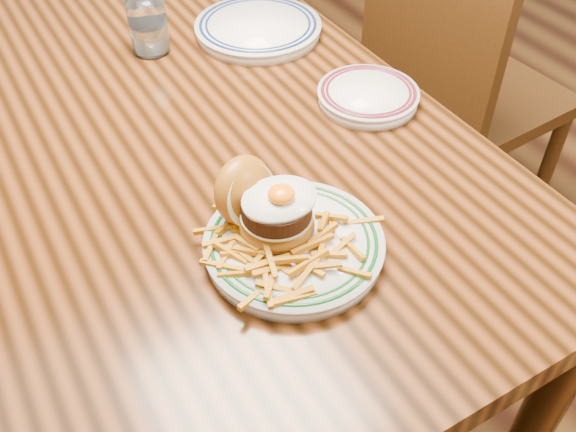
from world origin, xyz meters
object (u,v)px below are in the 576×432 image
table (170,129)px  side_plate (368,95)px  chair_right (453,86)px  main_plate (286,231)px

table → side_plate: 0.40m
chair_right → main_plate: 0.96m
table → main_plate: bearing=-90.5°
side_plate → table: bearing=144.1°
table → chair_right: size_ratio=1.71×
chair_right → main_plate: size_ratio=3.44×
table → main_plate: (-0.00, -0.47, 0.12)m
table → main_plate: size_ratio=5.89×
chair_right → side_plate: bearing=23.2°
chair_right → side_plate: (-0.47, -0.24, 0.27)m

